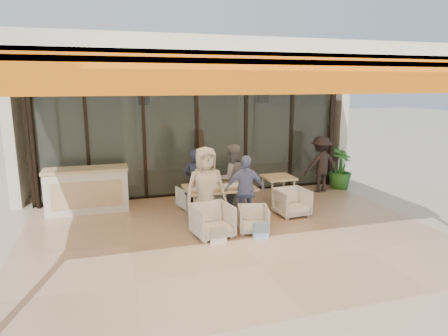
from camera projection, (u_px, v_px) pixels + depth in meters
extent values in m
plane|color=#C6B293|center=(232.00, 234.00, 7.88)|extent=(70.00, 70.00, 0.00)
cube|color=tan|center=(232.00, 234.00, 7.88)|extent=(8.00, 6.00, 0.01)
cube|color=silver|center=(233.00, 62.00, 7.20)|extent=(8.00, 6.00, 0.20)
cube|color=orange|center=(315.00, 74.00, 4.50)|extent=(8.00, 0.12, 0.45)
cube|color=orange|center=(288.00, 66.00, 5.12)|extent=(8.00, 1.50, 0.06)
cylinder|color=black|center=(33.00, 142.00, 9.13)|extent=(0.12, 0.12, 3.20)
cylinder|color=black|center=(331.00, 131.00, 11.35)|extent=(0.12, 0.12, 3.20)
cube|color=#9EADA3|center=(197.00, 135.00, 10.35)|extent=(8.00, 0.03, 3.20)
cube|color=black|center=(198.00, 193.00, 10.68)|extent=(8.00, 0.10, 0.08)
cube|color=black|center=(196.00, 74.00, 10.03)|extent=(8.00, 0.10, 0.08)
cube|color=black|center=(28.00, 142.00, 9.21)|extent=(0.08, 0.10, 3.20)
cube|color=black|center=(87.00, 139.00, 9.58)|extent=(0.08, 0.10, 3.20)
cube|color=black|center=(144.00, 137.00, 9.97)|extent=(0.08, 0.10, 3.20)
cube|color=black|center=(197.00, 135.00, 10.35)|extent=(0.08, 0.10, 3.20)
cube|color=black|center=(246.00, 133.00, 10.74)|extent=(0.08, 0.10, 3.20)
cube|color=black|center=(291.00, 132.00, 11.13)|extent=(0.08, 0.10, 3.20)
cube|color=black|center=(332.00, 130.00, 11.50)|extent=(0.08, 0.10, 3.20)
cube|color=silver|center=(173.00, 120.00, 13.61)|extent=(9.00, 0.25, 3.40)
cube|color=silver|center=(22.00, 130.00, 10.71)|extent=(0.25, 3.50, 3.40)
cube|color=silver|center=(314.00, 121.00, 13.23)|extent=(0.25, 3.50, 3.40)
cube|color=silver|center=(182.00, 67.00, 11.62)|extent=(9.00, 3.50, 0.25)
cube|color=#D5BA82|center=(185.00, 180.00, 12.32)|extent=(8.00, 3.50, 0.02)
cylinder|color=silver|center=(130.00, 134.00, 11.42)|extent=(0.40, 0.40, 3.00)
cylinder|color=silver|center=(242.00, 130.00, 12.39)|extent=(0.40, 0.40, 3.00)
cylinder|color=black|center=(143.00, 80.00, 10.85)|extent=(0.03, 0.03, 0.70)
cube|color=black|center=(144.00, 97.00, 10.94)|extent=(0.30, 0.30, 0.40)
sphere|color=#FFBF72|center=(144.00, 97.00, 10.94)|extent=(0.18, 0.18, 0.18)
cylinder|color=black|center=(262.00, 81.00, 11.85)|extent=(0.03, 0.03, 0.70)
cube|color=black|center=(262.00, 96.00, 11.94)|extent=(0.30, 0.30, 0.40)
sphere|color=#FFBF72|center=(262.00, 96.00, 11.94)|extent=(0.18, 0.18, 0.18)
cylinder|color=black|center=(200.00, 183.00, 11.70)|extent=(0.40, 0.40, 0.05)
cylinder|color=black|center=(199.00, 150.00, 11.49)|extent=(0.04, 0.04, 2.10)
cone|color=#D54D12|center=(199.00, 127.00, 11.36)|extent=(0.32, 0.32, 1.10)
cube|color=silver|center=(87.00, 191.00, 9.14)|extent=(1.80, 0.60, 1.00)
cube|color=#D5BA82|center=(86.00, 169.00, 9.03)|extent=(1.85, 0.65, 0.06)
cube|color=#D5BA82|center=(87.00, 195.00, 8.85)|extent=(1.50, 0.02, 0.60)
cube|color=#D5BA82|center=(220.00, 188.00, 8.60)|extent=(1.50, 0.90, 0.05)
cube|color=white|center=(220.00, 186.00, 8.59)|extent=(1.30, 0.35, 0.01)
cylinder|color=#D5BA82|center=(195.00, 211.00, 8.20)|extent=(0.06, 0.06, 0.70)
cylinder|color=#D5BA82|center=(251.00, 206.00, 8.55)|extent=(0.06, 0.06, 0.70)
cylinder|color=#D5BA82|center=(189.00, 202.00, 8.79)|extent=(0.06, 0.06, 0.70)
cylinder|color=#D5BA82|center=(242.00, 198.00, 9.15)|extent=(0.06, 0.06, 0.70)
cylinder|color=white|center=(201.00, 187.00, 8.31)|extent=(0.06, 0.06, 0.11)
cylinder|color=white|center=(206.00, 182.00, 8.69)|extent=(0.06, 0.06, 0.11)
cylinder|color=white|center=(223.00, 185.00, 8.50)|extent=(0.06, 0.06, 0.11)
cylinder|color=white|center=(230.00, 181.00, 8.83)|extent=(0.06, 0.06, 0.11)
cylinder|color=white|center=(245.00, 184.00, 8.53)|extent=(0.06, 0.06, 0.11)
cylinder|color=white|center=(194.00, 185.00, 8.47)|extent=(0.06, 0.06, 0.11)
cylinder|color=brown|center=(193.00, 183.00, 8.56)|extent=(0.07, 0.07, 0.16)
cylinder|color=black|center=(212.00, 180.00, 8.81)|extent=(0.09, 0.09, 0.17)
cylinder|color=black|center=(212.00, 176.00, 8.79)|extent=(0.10, 0.10, 0.01)
cylinder|color=white|center=(203.00, 191.00, 8.18)|extent=(0.22, 0.22, 0.01)
cylinder|color=white|center=(244.00, 188.00, 8.44)|extent=(0.22, 0.22, 0.01)
cylinder|color=white|center=(196.00, 184.00, 8.76)|extent=(0.22, 0.22, 0.01)
cylinder|color=white|center=(235.00, 181.00, 9.02)|extent=(0.22, 0.22, 0.01)
imported|color=white|center=(191.00, 196.00, 9.45)|extent=(0.69, 0.66, 0.59)
imported|color=white|center=(225.00, 192.00, 9.68)|extent=(0.77, 0.74, 0.66)
imported|color=white|center=(213.00, 219.00, 7.66)|extent=(0.80, 0.76, 0.73)
imported|color=white|center=(253.00, 218.00, 7.91)|extent=(0.69, 0.66, 0.59)
imported|color=#1A203A|center=(196.00, 182.00, 8.89)|extent=(0.63, 0.50, 1.51)
imported|color=slate|center=(232.00, 178.00, 9.12)|extent=(0.81, 0.66, 1.58)
imported|color=beige|center=(206.00, 188.00, 8.03)|extent=(0.86, 0.58, 1.70)
imported|color=#6C75B4|center=(245.00, 190.00, 8.29)|extent=(0.89, 0.42, 1.48)
cube|color=silver|center=(218.00, 236.00, 7.33)|extent=(0.30, 0.10, 0.34)
cube|color=#99BFD8|center=(261.00, 231.00, 7.57)|extent=(0.30, 0.10, 0.34)
cube|color=#D5BA82|center=(278.00, 177.00, 9.54)|extent=(0.70, 0.70, 0.05)
cylinder|color=#D5BA82|center=(272.00, 196.00, 9.27)|extent=(0.05, 0.05, 0.70)
cylinder|color=#D5BA82|center=(294.00, 194.00, 9.43)|extent=(0.05, 0.05, 0.70)
cylinder|color=#D5BA82|center=(263.00, 190.00, 9.79)|extent=(0.05, 0.05, 0.70)
cylinder|color=#D5BA82|center=(284.00, 189.00, 9.95)|extent=(0.05, 0.05, 0.70)
imported|color=white|center=(292.00, 201.00, 8.91)|extent=(0.72, 0.68, 0.69)
imported|color=black|center=(321.00, 164.00, 10.81)|extent=(1.06, 0.69, 1.54)
imported|color=#1E5919|center=(340.00, 169.00, 11.18)|extent=(0.89, 0.89, 1.16)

